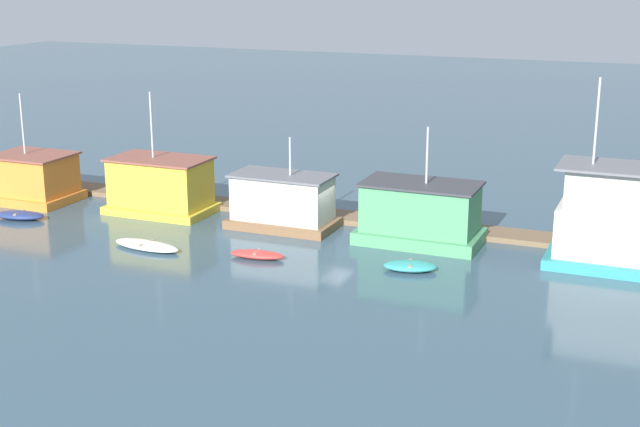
{
  "coord_description": "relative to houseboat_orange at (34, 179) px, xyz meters",
  "views": [
    {
      "loc": [
        17.9,
        -44.34,
        14.51
      ],
      "look_at": [
        0.0,
        -1.0,
        1.4
      ],
      "focal_mm": 50.0,
      "sensor_mm": 36.0,
      "label": 1
    }
  ],
  "objects": [
    {
      "name": "houseboat_brown",
      "position": [
        17.03,
        0.68,
        0.01
      ],
      "size": [
        6.09,
        3.32,
        5.28
      ],
      "color": "brown",
      "rests_on": "ground_plane"
    },
    {
      "name": "dinghy_teal",
      "position": [
        25.96,
        -3.74,
        -1.25
      ],
      "size": [
        2.91,
        2.11,
        0.45
      ],
      "color": "teal",
      "rests_on": "ground_plane"
    },
    {
      "name": "dinghy_red",
      "position": [
        18.15,
        -4.9,
        -1.28
      ],
      "size": [
        3.02,
        1.39,
        0.4
      ],
      "color": "red",
      "rests_on": "ground_plane"
    },
    {
      "name": "ground_plane",
      "position": [
        19.78,
        0.59,
        -1.48
      ],
      "size": [
        200.0,
        200.0,
        0.0
      ],
      "primitive_type": "plane",
      "color": "#385160"
    },
    {
      "name": "houseboat_yellow",
      "position": [
        8.84,
        0.84,
        0.15
      ],
      "size": [
        6.24,
        3.84,
        7.31
      ],
      "color": "gold",
      "rests_on": "ground_plane"
    },
    {
      "name": "houseboat_green",
      "position": [
        25.07,
        0.93,
        0.1
      ],
      "size": [
        6.62,
        3.89,
        6.36
      ],
      "color": "#4C9360",
      "rests_on": "ground_plane"
    },
    {
      "name": "houseboat_orange",
      "position": [
        0.0,
        0.0,
        0.0
      ],
      "size": [
        5.06,
        4.04,
        6.84
      ],
      "color": "orange",
      "rests_on": "ground_plane"
    },
    {
      "name": "dinghy_white",
      "position": [
        12.02,
        -5.71,
        -1.3
      ],
      "size": [
        4.23,
        1.9,
        0.36
      ],
      "color": "white",
      "rests_on": "ground_plane"
    },
    {
      "name": "houseboat_teal",
      "position": [
        35.01,
        0.82,
        0.79
      ],
      "size": [
        6.26,
        4.13,
        9.34
      ],
      "color": "teal",
      "rests_on": "ground_plane"
    },
    {
      "name": "dinghy_navy",
      "position": [
        1.93,
        -3.75,
        -1.24
      ],
      "size": [
        3.27,
        1.87,
        0.49
      ],
      "color": "navy",
      "rests_on": "ground_plane"
    },
    {
      "name": "dock_walkway",
      "position": [
        19.78,
        3.52,
        -1.33
      ],
      "size": [
        59.6,
        2.2,
        0.3
      ],
      "primitive_type": "cube",
      "color": "brown",
      "rests_on": "ground_plane"
    },
    {
      "name": "mooring_post_near_left",
      "position": [
        35.23,
        2.17,
        -0.65
      ],
      "size": [
        0.3,
        0.3,
        1.67
      ],
      "primitive_type": "cylinder",
      "color": "#846B4C",
      "rests_on": "ground_plane"
    },
    {
      "name": "mooring_post_far_right",
      "position": [
        13.37,
        2.17,
        -0.85
      ],
      "size": [
        0.2,
        0.2,
        1.27
      ],
      "primitive_type": "cylinder",
      "color": "brown",
      "rests_on": "ground_plane"
    }
  ]
}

